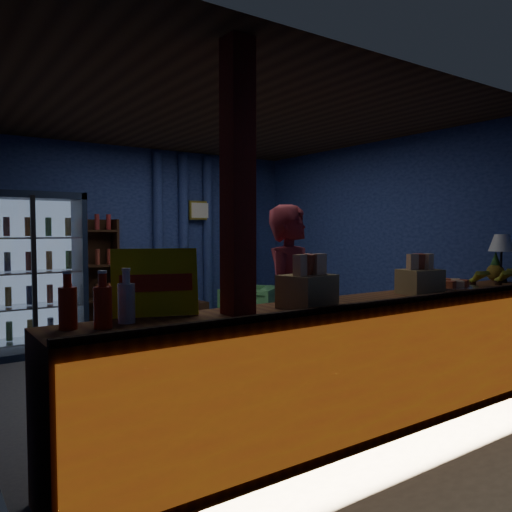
{
  "coord_description": "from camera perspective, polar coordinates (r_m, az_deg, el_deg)",
  "views": [
    {
      "loc": [
        -2.67,
        -4.43,
        1.46
      ],
      "look_at": [
        0.26,
        -0.2,
        1.19
      ],
      "focal_mm": 35.0,
      "sensor_mm": 36.0,
      "label": 1
    }
  ],
  "objects": [
    {
      "name": "snack_box_centre",
      "position": [
        4.21,
        18.22,
        -2.59
      ],
      "size": [
        0.34,
        0.29,
        0.32
      ],
      "color": "olive",
      "rests_on": "counter"
    },
    {
      "name": "yellow_sign",
      "position": [
        3.01,
        -11.46,
        -3.0
      ],
      "size": [
        0.51,
        0.25,
        0.4
      ],
      "color": "#F4F20C",
      "rests_on": "counter"
    },
    {
      "name": "beverage_cooler",
      "position": [
        6.47,
        -24.62,
        -1.96
      ],
      "size": [
        1.2,
        0.62,
        1.9
      ],
      "color": "black",
      "rests_on": "ground"
    },
    {
      "name": "support_post",
      "position": [
        3.01,
        -2.08,
        -0.1
      ],
      "size": [
        0.16,
        0.16,
        2.6
      ],
      "primitive_type": "cube",
      "color": "maroon",
      "rests_on": "ground"
    },
    {
      "name": "pineapple",
      "position": [
        5.44,
        25.68,
        -1.43
      ],
      "size": [
        0.17,
        0.17,
        0.29
      ],
      "color": "olive",
      "rests_on": "counter"
    },
    {
      "name": "snack_box_left",
      "position": [
        3.31,
        5.89,
        -3.73
      ],
      "size": [
        0.38,
        0.34,
        0.35
      ],
      "color": "olive",
      "rests_on": "counter"
    },
    {
      "name": "soda_bottles",
      "position": [
        2.77,
        -17.43,
        -5.23
      ],
      "size": [
        0.41,
        0.17,
        0.3
      ],
      "color": "red",
      "rests_on": "counter"
    },
    {
      "name": "bottle_shelf",
      "position": [
        6.82,
        -17.75,
        -2.77
      ],
      "size": [
        0.5,
        0.28,
        1.6
      ],
      "color": "#321E10",
      "rests_on": "ground"
    },
    {
      "name": "ground",
      "position": [
        5.38,
        -3.59,
        -12.78
      ],
      "size": [
        4.6,
        4.6,
        0.0
      ],
      "primitive_type": "plane",
      "color": "#515154",
      "rests_on": "ground"
    },
    {
      "name": "counter",
      "position": [
        3.81,
        11.76,
        -12.08
      ],
      "size": [
        4.4,
        0.57,
        0.99
      ],
      "color": "brown",
      "rests_on": "ground"
    },
    {
      "name": "pastry_tray",
      "position": [
        4.64,
        21.04,
        -3.2
      ],
      "size": [
        0.5,
        0.5,
        0.08
      ],
      "color": "silver",
      "rests_on": "counter"
    },
    {
      "name": "side_table",
      "position": [
        6.72,
        -8.32,
        -7.38
      ],
      "size": [
        0.61,
        0.49,
        0.61
      ],
      "color": "#321E10",
      "rests_on": "ground"
    },
    {
      "name": "framed_picture",
      "position": [
        7.43,
        -6.4,
        5.2
      ],
      "size": [
        0.36,
        0.04,
        0.28
      ],
      "color": "gold",
      "rests_on": "room_walls"
    },
    {
      "name": "room_walls",
      "position": [
        5.18,
        -3.65,
        4.17
      ],
      "size": [
        4.6,
        4.6,
        4.6
      ],
      "color": "navy",
      "rests_on": "ground"
    },
    {
      "name": "shopkeeper",
      "position": [
        4.03,
        4.16,
        -6.01
      ],
      "size": [
        0.71,
        0.59,
        1.67
      ],
      "primitive_type": "imported",
      "rotation": [
        0.0,
        0.0,
        0.38
      ],
      "color": "maroon",
      "rests_on": "ground"
    },
    {
      "name": "table_lamp",
      "position": [
        5.4,
        26.25,
        1.15
      ],
      "size": [
        0.24,
        0.24,
        0.47
      ],
      "color": "black",
      "rests_on": "counter"
    },
    {
      "name": "green_chair",
      "position": [
        7.13,
        -0.78,
        -6.09
      ],
      "size": [
        1.02,
        1.03,
        0.67
      ],
      "primitive_type": "imported",
      "rotation": [
        0.0,
        0.0,
        3.84
      ],
      "color": "#53A759",
      "rests_on": "ground"
    },
    {
      "name": "banana_bunches",
      "position": [
        5.2,
        25.67,
        -2.06
      ],
      "size": [
        0.75,
        0.29,
        0.16
      ],
      "color": "gold",
      "rests_on": "counter"
    },
    {
      "name": "curtain_folds",
      "position": [
        7.53,
        -5.53,
        1.75
      ],
      "size": [
        1.74,
        0.14,
        2.5
      ],
      "color": "navy",
      "rests_on": "room_walls"
    }
  ]
}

